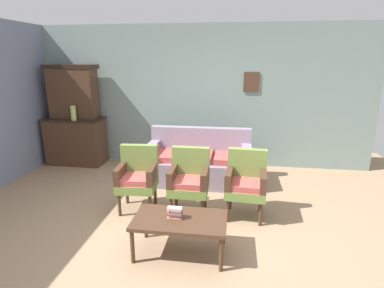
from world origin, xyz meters
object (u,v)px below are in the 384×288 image
object	(u,v)px
floral_couch	(199,163)
coffee_table	(180,222)
side_cabinet	(76,141)
armchair_row_middle	(189,178)
book_stack_on_table	(175,213)
vase_on_cabinet	(73,113)
armchair_near_cabinet	(138,175)
armchair_by_doorway	(246,181)

from	to	relation	value
floral_couch	coffee_table	distance (m)	2.06
side_cabinet	armchair_row_middle	xyz separation A→B (m)	(2.58, -1.72, 0.03)
book_stack_on_table	armchair_row_middle	bearing A→B (deg)	89.34
floral_couch	armchair_row_middle	world-z (taller)	same
side_cabinet	coffee_table	bearing A→B (deg)	-45.42
floral_couch	book_stack_on_table	distance (m)	2.07
vase_on_cabinet	book_stack_on_table	distance (m)	3.53
armchair_near_cabinet	armchair_row_middle	bearing A→B (deg)	-0.60
armchair_by_doorway	coffee_table	bearing A→B (deg)	-126.99
armchair_near_cabinet	floral_couch	bearing A→B (deg)	57.23
book_stack_on_table	vase_on_cabinet	bearing A→B (deg)	134.86
armchair_near_cabinet	armchair_by_doorway	world-z (taller)	same
side_cabinet	vase_on_cabinet	size ratio (longest dim) A/B	4.13
vase_on_cabinet	floral_couch	world-z (taller)	vase_on_cabinet
armchair_row_middle	book_stack_on_table	bearing A→B (deg)	-90.66
armchair_near_cabinet	book_stack_on_table	distance (m)	1.18
side_cabinet	armchair_row_middle	world-z (taller)	side_cabinet
floral_couch	book_stack_on_table	size ratio (longest dim) A/B	11.14
floral_couch	armchair_near_cabinet	xyz separation A→B (m)	(-0.72, -1.12, 0.17)
coffee_table	armchair_row_middle	bearing A→B (deg)	92.58
armchair_by_doorway	coffee_table	distance (m)	1.20
side_cabinet	vase_on_cabinet	world-z (taller)	vase_on_cabinet
armchair_near_cabinet	vase_on_cabinet	bearing A→B (deg)	138.65
coffee_table	book_stack_on_table	size ratio (longest dim) A/B	6.31
floral_couch	armchair_by_doorway	xyz separation A→B (m)	(0.77, -1.11, 0.17)
vase_on_cabinet	armchair_by_doorway	size ratio (longest dim) A/B	0.31
side_cabinet	vase_on_cabinet	xyz separation A→B (m)	(0.11, -0.19, 0.60)
side_cabinet	armchair_near_cabinet	world-z (taller)	side_cabinet
side_cabinet	book_stack_on_table	xyz separation A→B (m)	(2.57, -2.65, 0.02)
armchair_near_cabinet	coffee_table	size ratio (longest dim) A/B	0.90
side_cabinet	coffee_table	size ratio (longest dim) A/B	1.16
coffee_table	book_stack_on_table	distance (m)	0.12
coffee_table	book_stack_on_table	bearing A→B (deg)	176.15
floral_couch	armchair_row_middle	bearing A→B (deg)	-89.63
vase_on_cabinet	coffee_table	xyz separation A→B (m)	(2.51, -2.47, -0.69)
armchair_near_cabinet	armchair_by_doorway	bearing A→B (deg)	0.51
floral_couch	armchair_near_cabinet	world-z (taller)	same
coffee_table	book_stack_on_table	world-z (taller)	book_stack_on_table
armchair_row_middle	armchair_by_doorway	size ratio (longest dim) A/B	1.00
vase_on_cabinet	floral_couch	bearing A→B (deg)	-9.37
vase_on_cabinet	book_stack_on_table	bearing A→B (deg)	-45.14
armchair_by_doorway	book_stack_on_table	bearing A→B (deg)	-129.07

